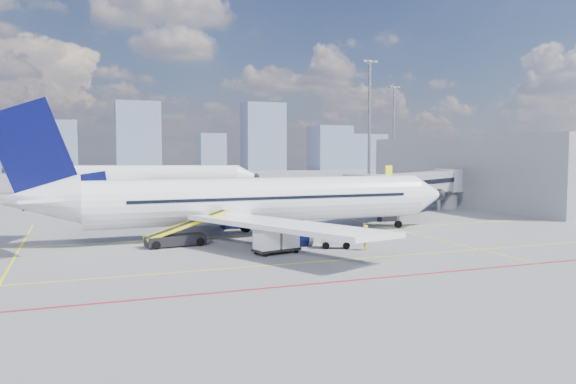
% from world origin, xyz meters
% --- Properties ---
extents(ground, '(420.00, 420.00, 0.00)m').
position_xyz_m(ground, '(0.00, 0.00, 0.00)').
color(ground, slate).
rests_on(ground, ground).
extents(apron_markings, '(90.00, 35.12, 0.01)m').
position_xyz_m(apron_markings, '(-0.58, -3.91, 0.01)').
color(apron_markings, '#FAF00D').
rests_on(apron_markings, ground).
extents(jet_bridge, '(23.55, 15.78, 6.30)m').
position_xyz_m(jet_bridge, '(23.51, 16.91, 3.74)').
color(jet_bridge, gray).
rests_on(jet_bridge, ground).
extents(terminal_block, '(10.00, 42.00, 10.00)m').
position_xyz_m(terminal_block, '(39.95, 26.00, 5.00)').
color(terminal_block, gray).
rests_on(terminal_block, ground).
extents(floodlight_mast_ne, '(3.20, 0.61, 25.45)m').
position_xyz_m(floodlight_mast_ne, '(38.00, 55.00, 13.59)').
color(floodlight_mast_ne, slate).
rests_on(floodlight_mast_ne, ground).
extents(floodlight_mast_far, '(3.20, 0.61, 25.45)m').
position_xyz_m(floodlight_mast_far, '(65.00, 90.00, 13.59)').
color(floodlight_mast_far, slate).
rests_on(floodlight_mast_far, ground).
extents(distant_skyline, '(252.30, 15.81, 29.05)m').
position_xyz_m(distant_skyline, '(7.76, 190.00, 10.01)').
color(distant_skyline, slate).
rests_on(distant_skyline, ground).
extents(main_aircraft, '(42.90, 37.38, 12.50)m').
position_xyz_m(main_aircraft, '(-1.24, 7.31, 3.22)').
color(main_aircraft, white).
rests_on(main_aircraft, ground).
extents(second_aircraft, '(41.49, 35.38, 12.44)m').
position_xyz_m(second_aircraft, '(-4.40, 63.70, 3.22)').
color(second_aircraft, white).
rests_on(second_aircraft, ground).
extents(baggage_tug, '(2.55, 2.09, 1.55)m').
position_xyz_m(baggage_tug, '(3.62, -1.19, 0.74)').
color(baggage_tug, white).
rests_on(baggage_tug, ground).
extents(cargo_dolly, '(3.80, 2.34, 1.94)m').
position_xyz_m(cargo_dolly, '(-1.58, -1.92, 1.06)').
color(cargo_dolly, black).
rests_on(cargo_dolly, ground).
extents(belt_loader, '(6.99, 2.43, 2.81)m').
position_xyz_m(belt_loader, '(-7.99, 4.20, 0.73)').
color(belt_loader, black).
rests_on(belt_loader, ground).
extents(ramp_worker, '(0.79, 0.87, 1.99)m').
position_xyz_m(ramp_worker, '(5.53, -2.94, 1.00)').
color(ramp_worker, '#F8F61A').
rests_on(ramp_worker, ground).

